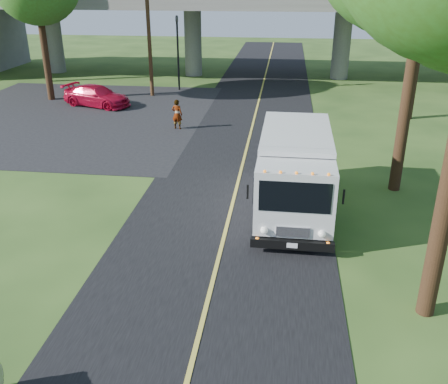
% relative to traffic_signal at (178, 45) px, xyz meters
% --- Properties ---
extents(ground, '(120.00, 120.00, 0.00)m').
position_rel_traffic_signal_xyz_m(ground, '(6.00, -26.00, -3.20)').
color(ground, '#274318').
rests_on(ground, ground).
extents(road, '(7.00, 90.00, 0.02)m').
position_rel_traffic_signal_xyz_m(road, '(6.00, -16.00, -3.19)').
color(road, black).
rests_on(road, ground).
extents(parking_lot, '(16.00, 18.00, 0.01)m').
position_rel_traffic_signal_xyz_m(parking_lot, '(-5.00, -8.00, -3.19)').
color(parking_lot, black).
rests_on(parking_lot, ground).
extents(lane_line, '(0.12, 90.00, 0.01)m').
position_rel_traffic_signal_xyz_m(lane_line, '(6.00, -16.00, -3.17)').
color(lane_line, gold).
rests_on(lane_line, road).
extents(overpass, '(54.00, 10.00, 7.30)m').
position_rel_traffic_signal_xyz_m(overpass, '(6.00, 6.00, 1.36)').
color(overpass, slate).
rests_on(overpass, ground).
extents(traffic_signal, '(0.18, 0.22, 5.20)m').
position_rel_traffic_signal_xyz_m(traffic_signal, '(0.00, 0.00, 0.00)').
color(traffic_signal, black).
rests_on(traffic_signal, ground).
extents(utility_pole, '(1.60, 0.26, 9.00)m').
position_rel_traffic_signal_xyz_m(utility_pole, '(-1.50, -2.00, 1.40)').
color(utility_pole, '#472D19').
rests_on(utility_pole, ground).
extents(step_van, '(2.52, 6.70, 2.80)m').
position_rel_traffic_signal_xyz_m(step_van, '(8.20, -19.40, -1.68)').
color(step_van, silver).
rests_on(step_van, ground).
extents(red_sedan, '(4.86, 3.14, 1.31)m').
position_rel_traffic_signal_xyz_m(red_sedan, '(-4.25, -5.34, -2.54)').
color(red_sedan, '#AB0A27').
rests_on(red_sedan, ground).
extents(pedestrian, '(0.67, 0.51, 1.64)m').
position_rel_traffic_signal_xyz_m(pedestrian, '(1.95, -9.83, -2.38)').
color(pedestrian, gray).
rests_on(pedestrian, ground).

